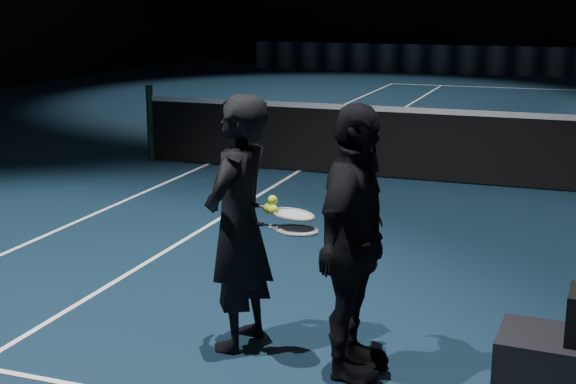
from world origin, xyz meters
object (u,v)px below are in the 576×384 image
racket_upper (293,214)px  tennis_balls (271,206)px  player_a (238,224)px  racket_lower (297,230)px  player_b (353,243)px

racket_upper → tennis_balls: (-0.15, -0.01, 0.04)m
player_a → racket_lower: 0.45m
racket_lower → racket_upper: 0.11m
racket_upper → tennis_balls: bearing=-170.4°
player_a → racket_upper: player_a is taller
tennis_balls → player_a: bearing=169.9°
player_a → racket_lower: (0.44, -0.09, 0.02)m
player_b → tennis_balls: 0.61m
tennis_balls → racket_upper: bearing=2.3°
player_a → player_b: 0.85m
player_a → player_b: same height
player_b → racket_upper: (-0.43, 0.13, 0.11)m
racket_lower → tennis_balls: (-0.19, 0.04, 0.13)m
racket_lower → racket_upper: size_ratio=1.00×
racket_lower → tennis_balls: bearing=178.5°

